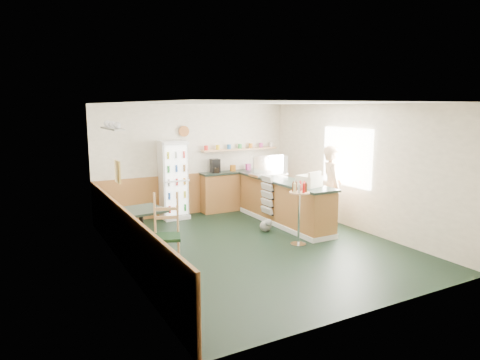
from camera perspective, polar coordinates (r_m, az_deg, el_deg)
ground at (r=8.30m, az=2.25°, el=-8.75°), size 6.00×6.00×0.00m
room_envelope at (r=8.47m, az=-1.54°, el=2.23°), size 5.04×6.02×2.72m
service_counter at (r=9.75m, az=5.86°, el=-3.17°), size 0.68×3.01×1.01m
back_counter at (r=11.09m, az=0.14°, el=-1.08°), size 2.24×0.42×1.69m
drinks_fridge at (r=10.22m, az=-8.85°, el=0.02°), size 0.61×0.53×1.85m
display_case at (r=10.16m, az=3.80°, el=1.88°), size 0.83×0.44×0.47m
cash_register at (r=8.91m, az=9.19°, el=-0.13°), size 0.47×0.48×0.23m
shopkeeper at (r=9.47m, az=12.08°, el=-0.96°), size 0.64×0.73×1.82m
condiment_stand at (r=8.22m, az=7.91°, el=-3.14°), size 0.39×0.39×1.21m
newspaper_rack at (r=9.64m, az=3.63°, el=-2.03°), size 0.09×0.44×0.88m
cafe_table at (r=7.91m, az=-13.03°, el=-5.53°), size 0.85×0.85×0.83m
cafe_chair at (r=7.35m, az=-10.02°, el=-6.22°), size 0.57×0.58×1.21m
dog_doorstop at (r=9.16m, az=3.50°, el=-6.06°), size 0.25×0.32×0.30m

